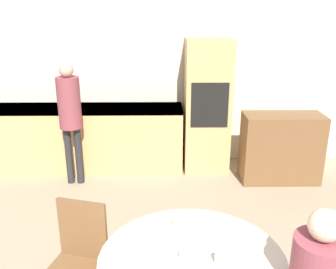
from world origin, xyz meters
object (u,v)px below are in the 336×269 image
at_px(cup, 219,258).
at_px(bowl_near, 181,222).
at_px(sideboard, 281,148).
at_px(chair_far_left, 79,256).
at_px(person_standing, 70,110).
at_px(oven_unit, 207,106).
at_px(bowl_centre, 192,255).

bearing_deg(cup, bowl_near, 116.88).
relative_size(sideboard, chair_far_left, 1.11).
bearing_deg(cup, person_standing, 120.05).
relative_size(person_standing, cup, 19.76).
bearing_deg(chair_far_left, person_standing, 119.14).
xyz_separation_m(person_standing, cup, (1.52, -2.62, -0.22)).
xyz_separation_m(sideboard, bowl_near, (-1.43, -2.25, 0.31)).
distance_m(oven_unit, person_standing, 1.85).
bearing_deg(bowl_near, oven_unit, 79.81).
xyz_separation_m(sideboard, cup, (-1.21, -2.67, 0.33)).
relative_size(person_standing, bowl_centre, 9.51).
distance_m(oven_unit, bowl_centre, 3.09).
bearing_deg(person_standing, sideboard, 1.11).
bearing_deg(bowl_centre, cup, -19.27).
bearing_deg(sideboard, bowl_centre, -117.76).
bearing_deg(cup, bowl_centre, 160.73).
xyz_separation_m(person_standing, bowl_near, (1.30, -2.19, -0.24)).
height_order(sideboard, bowl_centre, sideboard).
height_order(sideboard, cup, sideboard).
relative_size(chair_far_left, person_standing, 0.58).
height_order(chair_far_left, cup, chair_far_left).
bearing_deg(bowl_centre, sideboard, 62.24).
height_order(person_standing, bowl_centre, person_standing).
distance_m(sideboard, bowl_near, 2.68).
bearing_deg(chair_far_left, cup, -5.73).
distance_m(oven_unit, cup, 3.12).
distance_m(oven_unit, bowl_near, 2.73).
distance_m(oven_unit, sideboard, 1.14).
relative_size(sideboard, bowl_centre, 6.09).
bearing_deg(bowl_near, bowl_centre, -81.82).
xyz_separation_m(bowl_near, bowl_centre, (0.05, -0.37, -0.00)).
distance_m(chair_far_left, person_standing, 2.36).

